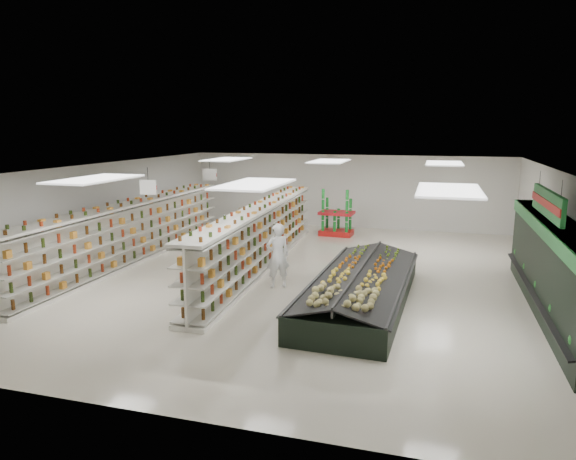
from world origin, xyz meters
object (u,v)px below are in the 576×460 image
(shopper_main, at_px, (278,256))
(soda_endcap, at_px, (337,215))
(shopper_background, at_px, (243,227))
(gondola_left, at_px, (132,235))
(produce_island, at_px, (361,287))
(gondola_center, at_px, (260,239))

(shopper_main, bearing_deg, soda_endcap, -124.71)
(shopper_background, bearing_deg, gondola_left, 144.85)
(gondola_left, distance_m, produce_island, 8.14)
(soda_endcap, relative_size, shopper_main, 0.97)
(gondola_left, bearing_deg, produce_island, -14.26)
(soda_endcap, bearing_deg, gondola_left, -133.51)
(soda_endcap, bearing_deg, produce_island, -75.06)
(gondola_center, relative_size, produce_island, 1.74)
(shopper_background, bearing_deg, shopper_main, -140.00)
(soda_endcap, height_order, shopper_background, soda_endcap)
(gondola_left, distance_m, shopper_background, 4.05)
(gondola_left, xyz_separation_m, shopper_main, (5.46, -1.38, 0.00))
(produce_island, height_order, shopper_main, shopper_main)
(produce_island, relative_size, shopper_main, 3.56)
(gondola_center, height_order, shopper_background, gondola_center)
(shopper_main, relative_size, shopper_background, 1.20)
(soda_endcap, bearing_deg, shopper_background, -133.64)
(produce_island, bearing_deg, soda_endcap, 104.94)
(soda_endcap, distance_m, shopper_main, 7.40)
(shopper_main, height_order, shopper_background, shopper_main)
(gondola_left, bearing_deg, gondola_center, 8.04)
(gondola_center, xyz_separation_m, soda_endcap, (1.43, 5.44, -0.04))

